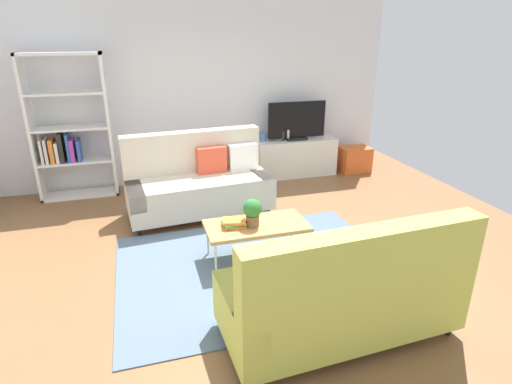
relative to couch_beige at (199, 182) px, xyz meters
The scene contains 18 objects.
ground_plane 1.42m from the couch_beige, 79.24° to the right, with size 7.68×7.68×0.00m, color brown.
wall_far 1.80m from the couch_beige, 80.30° to the left, with size 6.40×0.12×2.90m, color silver.
area_rug 1.72m from the couch_beige, 78.21° to the right, with size 2.90×2.20×0.01m, color slate.
couch_beige is the anchor object (origin of this frame).
couch_green 2.92m from the couch_beige, 76.58° to the right, with size 1.94×0.93×1.10m.
coffee_table 1.48m from the couch_beige, 74.72° to the right, with size 1.10×0.56×0.42m.
tv_console 2.17m from the couch_beige, 31.58° to the left, with size 1.40×0.44×0.64m, color silver.
tv 2.21m from the couch_beige, 31.12° to the left, with size 1.00×0.20×0.64m.
bookshelf 2.12m from the couch_beige, 145.79° to the left, with size 1.10×0.36×2.10m.
storage_trunk 3.13m from the couch_beige, 19.35° to the left, with size 0.52×0.40×0.44m, color orange.
potted_plant 1.50m from the couch_beige, 76.95° to the right, with size 0.20×0.20×0.31m.
table_book_0 1.42m from the couch_beige, 84.11° to the right, with size 0.24×0.18×0.02m, color orange.
table_book_1 1.42m from the couch_beige, 84.11° to the right, with size 0.24×0.18×0.03m, color #3F8C4C.
table_book_2 1.42m from the couch_beige, 84.11° to the right, with size 0.24×0.18×0.03m, color orange.
vase_0 1.75m from the couch_beige, 43.10° to the left, with size 0.13×0.13×0.14m, color #4C72B2.
vase_1 1.90m from the couch_beige, 39.06° to the left, with size 0.08×0.08×0.16m, color #33B29E.
bottle_0 1.96m from the couch_beige, 34.36° to the left, with size 0.04×0.04×0.16m, color #262626.
bottle_1 2.04m from the couch_beige, 32.88° to the left, with size 0.04×0.04×0.18m, color silver.
Camera 1 is at (-1.02, -3.99, 2.38)m, focal length 29.15 mm.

